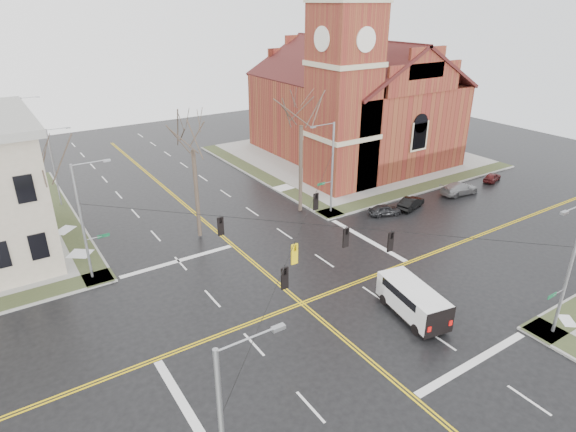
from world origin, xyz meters
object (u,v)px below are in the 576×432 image
signal_pole_ne (331,166)px  parked_car_d (492,177)px  streetlight_north_b (28,125)px  parked_car_c (459,188)px  cargo_van (411,298)px  streetlight_north_a (55,165)px  tree_nw_near (192,144)px  signal_pole_se (569,267)px  parked_car_a (385,210)px  signal_pole_nw (84,219)px  tree_nw_far (40,174)px  tree_ne (301,119)px  parked_car_b (411,203)px  church (351,95)px

signal_pole_ne → parked_car_d: (21.67, -3.17, -4.43)m
streetlight_north_b → parked_car_c: bearing=-47.4°
cargo_van → streetlight_north_a: bearing=126.4°
tree_nw_near → streetlight_north_a: bearing=121.9°
signal_pole_se → streetlight_north_a: signal_pole_se is taller
signal_pole_ne → parked_car_a: size_ratio=2.79×
parked_car_a → signal_pole_se: bearing=-173.2°
streetlight_north_b → parked_car_a: bearing=-56.7°
signal_pole_se → parked_car_d: bearing=42.5°
signal_pole_nw → streetlight_north_b: (0.67, 36.50, -0.48)m
signal_pole_ne → tree_nw_near: (-13.02, 2.11, 3.68)m
signal_pole_ne → parked_car_a: bearing=-38.9°
tree_nw_far → tree_ne: (22.34, -0.71, 1.34)m
parked_car_d → parked_car_a: bearing=74.6°
streetlight_north_b → signal_pole_ne: bearing=-58.9°
parked_car_c → tree_ne: size_ratio=0.36×
streetlight_north_b → tree_nw_near: 35.78m
parked_car_c → streetlight_north_b: bearing=47.1°
tree_nw_near → tree_ne: bearing=-1.3°
parked_car_c → parked_car_b: bearing=93.8°
church → parked_car_a: (-9.19, -16.71, -7.88)m
parked_car_d → tree_ne: bearing=61.9°
signal_pole_nw → tree_nw_near: (9.62, 2.11, 3.68)m
signal_pole_se → parked_car_b: (7.66, 19.35, -4.35)m
church → signal_pole_ne: church is taller
tree_ne → signal_pole_ne: bearing=-39.8°
signal_pole_nw → tree_ne: size_ratio=0.70×
signal_pole_ne → tree_ne: size_ratio=0.70×
parked_car_a → parked_car_d: size_ratio=1.05×
signal_pole_nw → parked_car_c: size_ratio=1.96×
cargo_van → signal_pole_ne: bearing=80.6°
streetlight_north_a → signal_pole_nw: bearing=-92.3°
cargo_van → tree_nw_near: 21.20m
church → parked_car_a: size_ratio=8.52×
signal_pole_se → parked_car_a: 20.50m
tree_nw_near → signal_pole_nw: bearing=-167.6°
parked_car_d → tree_nw_near: size_ratio=0.26×
signal_pole_nw → parked_car_a: 27.47m
streetlight_north_a → parked_car_b: (29.63, -20.15, -3.86)m
parked_car_a → parked_car_b: 3.41m
signal_pole_se → parked_car_d: (21.67, 19.83, -4.43)m
church → streetlight_north_a: bearing=174.8°
signal_pole_nw → parked_car_b: bearing=-6.9°
tree_nw_far → parked_car_d: bearing=-7.1°
parked_car_b → tree_nw_far: tree_nw_far is taller
streetlight_north_a → cargo_van: bearing=-64.0°
parked_car_b → parked_car_c: 7.38m
parked_car_b → tree_ne: tree_ne is taller
signal_pole_nw → parked_car_b: (30.30, -3.65, -4.35)m
signal_pole_ne → signal_pole_nw: same height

